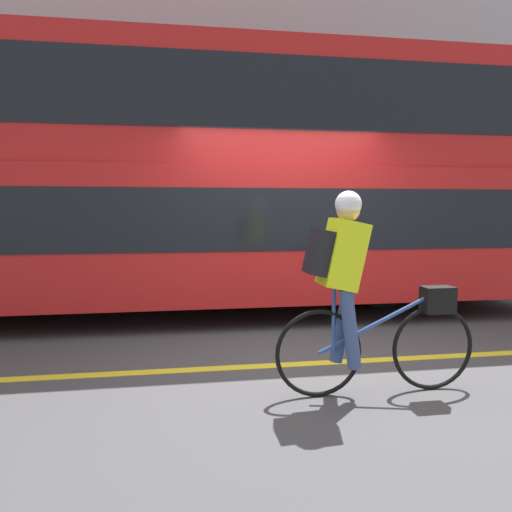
% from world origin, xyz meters
% --- Properties ---
extents(ground_plane, '(80.00, 80.00, 0.00)m').
position_xyz_m(ground_plane, '(0.00, 0.00, 0.00)').
color(ground_plane, '#424244').
extents(road_center_line, '(50.00, 0.14, 0.01)m').
position_xyz_m(road_center_line, '(0.00, -0.03, 0.00)').
color(road_center_line, yellow).
rests_on(road_center_line, ground_plane).
extents(sidewalk_curb, '(60.00, 1.83, 0.15)m').
position_xyz_m(sidewalk_curb, '(0.00, 5.09, 0.07)').
color(sidewalk_curb, gray).
rests_on(sidewalk_curb, ground_plane).
extents(building_facade, '(60.00, 0.30, 8.67)m').
position_xyz_m(building_facade, '(0.00, 6.15, 4.33)').
color(building_facade, '#9E9EA3').
rests_on(building_facade, ground_plane).
extents(bus, '(11.84, 2.61, 3.63)m').
position_xyz_m(bus, '(-1.85, 2.58, 2.02)').
color(bus, black).
rests_on(bus, ground_plane).
extents(cyclist_on_bike, '(1.72, 0.32, 1.67)m').
position_xyz_m(cyclist_on_bike, '(0.12, -0.88, 0.89)').
color(cyclist_on_bike, black).
rests_on(cyclist_on_bike, ground_plane).
extents(trash_bin, '(0.49, 0.49, 0.97)m').
position_xyz_m(trash_bin, '(-4.08, 5.00, 0.63)').
color(trash_bin, '#515156').
rests_on(trash_bin, sidewalk_curb).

